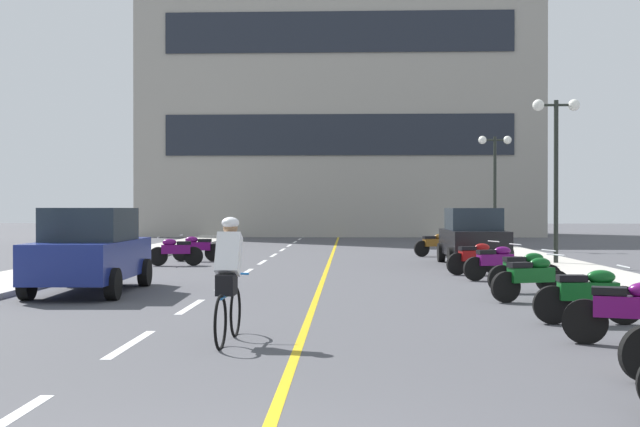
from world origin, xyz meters
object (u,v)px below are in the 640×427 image
at_px(motorcycle_2, 631,310).
at_px(parked_car_near, 91,250).
at_px(street_lamp_far, 495,165).
at_px(motorcycle_4, 532,277).
at_px(motorcycle_3, 589,294).
at_px(street_lamp_mid, 556,143).
at_px(motorcycle_7, 476,257).
at_px(cyclist_rider, 228,276).
at_px(motorcycle_9, 197,248).
at_px(parked_car_mid, 473,236).
at_px(motorcycle_10, 435,244).
at_px(motorcycle_6, 496,262).
at_px(motorcycle_5, 526,271).
at_px(motorcycle_8, 176,251).

bearing_deg(motorcycle_2, parked_car_near, 145.72).
bearing_deg(parked_car_near, street_lamp_far, 56.99).
bearing_deg(motorcycle_4, motorcycle_3, -86.19).
relative_size(street_lamp_mid, motorcycle_3, 2.99).
height_order(street_lamp_far, motorcycle_4, street_lamp_far).
xyz_separation_m(motorcycle_2, motorcycle_7, (-0.21, 11.27, 0.00)).
xyz_separation_m(motorcycle_7, cyclist_rider, (-5.10, -11.12, 0.41)).
height_order(street_lamp_far, motorcycle_2, street_lamp_far).
xyz_separation_m(street_lamp_mid, motorcycle_9, (-11.62, 1.95, -3.37)).
relative_size(parked_car_mid, motorcycle_10, 2.57).
distance_m(motorcycle_2, motorcycle_10, 19.45).
relative_size(motorcycle_2, motorcycle_6, 0.99).
height_order(street_lamp_far, parked_car_mid, street_lamp_far).
xyz_separation_m(motorcycle_7, motorcycle_9, (-8.66, 5.04, 0.00)).
xyz_separation_m(motorcycle_2, motorcycle_10, (-0.42, 19.44, 0.00)).
relative_size(motorcycle_3, motorcycle_7, 1.03).
height_order(motorcycle_4, motorcycle_10, same).
bearing_deg(parked_car_mid, motorcycle_6, -92.95).
distance_m(motorcycle_5, motorcycle_8, 11.98).
xyz_separation_m(street_lamp_far, motorcycle_3, (-2.72, -22.79, -3.25)).
bearing_deg(motorcycle_4, motorcycle_8, 134.14).
bearing_deg(street_lamp_far, parked_car_near, -123.01).
bearing_deg(parked_car_mid, motorcycle_5, -91.17).
bearing_deg(parked_car_near, motorcycle_3, -24.93).
xyz_separation_m(motorcycle_2, motorcycle_3, (0.05, 1.98, 0.00)).
height_order(street_lamp_mid, parked_car_near, street_lamp_mid).
distance_m(street_lamp_mid, motorcycle_3, 13.12).
xyz_separation_m(street_lamp_mid, motorcycle_8, (-11.91, -0.11, -3.37)).
height_order(parked_car_mid, motorcycle_8, parked_car_mid).
bearing_deg(motorcycle_6, motorcycle_10, 92.46).
bearing_deg(cyclist_rider, motorcycle_2, -1.65).
bearing_deg(street_lamp_far, motorcycle_4, -98.39).
bearing_deg(motorcycle_8, motorcycle_3, -53.12).
xyz_separation_m(parked_car_mid, motorcycle_10, (-0.71, 4.49, -0.44)).
relative_size(street_lamp_far, motorcycle_9, 2.88).
bearing_deg(motorcycle_5, parked_car_near, -177.81).
bearing_deg(parked_car_mid, street_lamp_mid, -13.44).
relative_size(street_lamp_mid, motorcycle_6, 3.06).
distance_m(street_lamp_far, motorcycle_7, 14.20).
bearing_deg(motorcycle_4, motorcycle_2, -88.34).
distance_m(motorcycle_6, motorcycle_10, 9.94).
relative_size(motorcycle_3, motorcycle_5, 1.02).
xyz_separation_m(motorcycle_5, motorcycle_7, (-0.32, 4.62, 0.00)).
distance_m(parked_car_mid, cyclist_rider, 15.82).
relative_size(street_lamp_mid, motorcycle_2, 3.08).
relative_size(parked_car_mid, motorcycle_3, 2.47).
bearing_deg(motorcycle_4, motorcycle_10, 91.10).
height_order(motorcycle_6, motorcycle_10, same).
bearing_deg(street_lamp_far, motorcycle_9, -144.01).
distance_m(motorcycle_5, motorcycle_9, 13.19).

